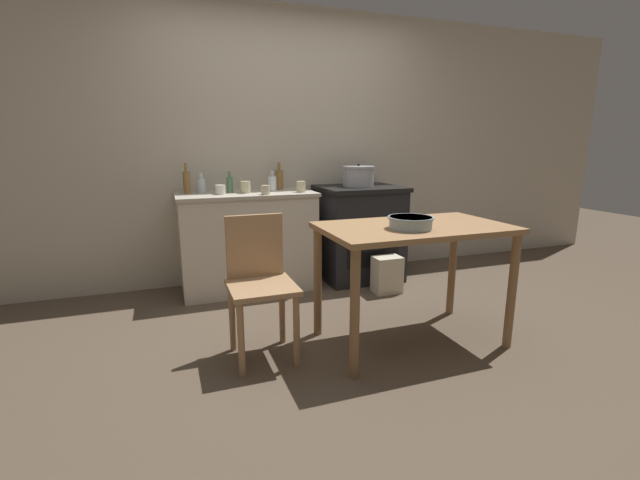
{
  "coord_description": "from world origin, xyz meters",
  "views": [
    {
      "loc": [
        -1.11,
        -2.51,
        1.31
      ],
      "look_at": [
        0.0,
        0.55,
        0.58
      ],
      "focal_mm": 24.0,
      "sensor_mm": 36.0,
      "label": 1
    }
  ],
  "objects": [
    {
      "name": "ground_plane",
      "position": [
        0.0,
        0.0,
        0.0
      ],
      "size": [
        14.0,
        14.0,
        0.0
      ],
      "primitive_type": "plane",
      "color": "brown"
    },
    {
      "name": "wall_back",
      "position": [
        0.0,
        1.58,
        1.27
      ],
      "size": [
        8.0,
        0.07,
        2.55
      ],
      "color": "beige",
      "rests_on": "ground_plane"
    },
    {
      "name": "counter_cabinet",
      "position": [
        -0.43,
        1.27,
        0.44
      ],
      "size": [
        1.21,
        0.58,
        0.89
      ],
      "color": "beige",
      "rests_on": "ground_plane"
    },
    {
      "name": "stove",
      "position": [
        0.66,
        1.23,
        0.46
      ],
      "size": [
        0.78,
        0.68,
        0.91
      ],
      "color": "black",
      "rests_on": "ground_plane"
    },
    {
      "name": "work_table",
      "position": [
        0.39,
        -0.18,
        0.68
      ],
      "size": [
        1.21,
        0.71,
        0.8
      ],
      "color": "#997047",
      "rests_on": "ground_plane"
    },
    {
      "name": "chair",
      "position": [
        -0.6,
        -0.01,
        0.48
      ],
      "size": [
        0.4,
        0.4,
        0.88
      ],
      "rotation": [
        0.0,
        0.0,
        -0.0
      ],
      "color": "#A87F56",
      "rests_on": "ground_plane"
    },
    {
      "name": "flour_sack",
      "position": [
        0.7,
        0.73,
        0.17
      ],
      "size": [
        0.25,
        0.17,
        0.33
      ],
      "primitive_type": "cube",
      "color": "beige",
      "rests_on": "ground_plane"
    },
    {
      "name": "stock_pot",
      "position": [
        0.64,
        1.23,
        1.01
      ],
      "size": [
        0.31,
        0.31,
        0.22
      ],
      "color": "#A8A8AD",
      "rests_on": "stove"
    },
    {
      "name": "mixing_bowl_large",
      "position": [
        0.3,
        -0.27,
        0.84
      ],
      "size": [
        0.28,
        0.28,
        0.08
      ],
      "color": "#93A8B2",
      "rests_on": "work_table"
    },
    {
      "name": "bottle_far_left",
      "position": [
        -0.08,
        1.44,
        0.98
      ],
      "size": [
        0.07,
        0.07,
        0.25
      ],
      "color": "olive",
      "rests_on": "counter_cabinet"
    },
    {
      "name": "bottle_left",
      "position": [
        -0.18,
        1.31,
        0.96
      ],
      "size": [
        0.08,
        0.08,
        0.19
      ],
      "color": "silver",
      "rests_on": "counter_cabinet"
    },
    {
      "name": "bottle_mid_left",
      "position": [
        -0.57,
        1.33,
        0.96
      ],
      "size": [
        0.06,
        0.06,
        0.19
      ],
      "color": "#517F5B",
      "rests_on": "counter_cabinet"
    },
    {
      "name": "bottle_center_left",
      "position": [
        -0.8,
        1.4,
        0.95
      ],
      "size": [
        0.07,
        0.07,
        0.17
      ],
      "color": "silver",
      "rests_on": "counter_cabinet"
    },
    {
      "name": "bottle_center",
      "position": [
        -0.93,
        1.39,
        0.99
      ],
      "size": [
        0.06,
        0.06,
        0.26
      ],
      "color": "olive",
      "rests_on": "counter_cabinet"
    },
    {
      "name": "cup_center_right",
      "position": [
        0.04,
        1.14,
        0.94
      ],
      "size": [
        0.08,
        0.08,
        0.1
      ],
      "primitive_type": "cylinder",
      "color": "beige",
      "rests_on": "counter_cabinet"
    },
    {
      "name": "cup_mid_right",
      "position": [
        -0.3,
        1.07,
        0.93
      ],
      "size": [
        0.07,
        0.07,
        0.08
      ],
      "primitive_type": "cylinder",
      "color": "beige",
      "rests_on": "counter_cabinet"
    },
    {
      "name": "cup_right",
      "position": [
        -0.66,
        1.21,
        0.93
      ],
      "size": [
        0.08,
        0.08,
        0.08
      ],
      "primitive_type": "cylinder",
      "color": "silver",
      "rests_on": "counter_cabinet"
    },
    {
      "name": "cup_far_right",
      "position": [
        -0.44,
        1.23,
        0.94
      ],
      "size": [
        0.09,
        0.09,
        0.1
      ],
      "primitive_type": "cylinder",
      "color": "beige",
      "rests_on": "counter_cabinet"
    }
  ]
}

